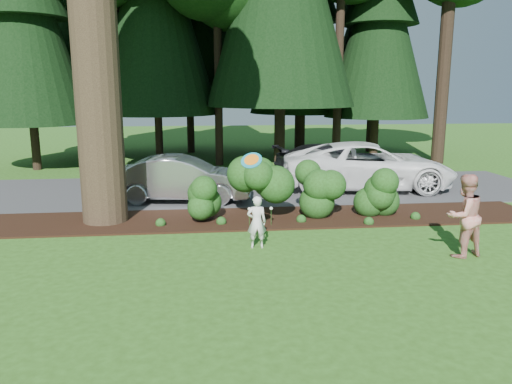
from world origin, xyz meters
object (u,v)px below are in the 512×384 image
(child, at_px, (257,222))
(car_dark_suv, at_px, (330,161))
(car_silver_wagon, at_px, (182,179))
(car_white_suv, at_px, (368,166))
(adult, at_px, (464,216))
(frisbee, at_px, (252,160))

(child, bearing_deg, car_dark_suv, -111.68)
(car_silver_wagon, distance_m, car_white_suv, 6.93)
(car_white_suv, relative_size, car_dark_suv, 1.32)
(car_dark_suv, height_order, child, car_dark_suv)
(car_dark_suv, xyz_separation_m, adult, (0.40, -10.26, 0.22))
(car_dark_suv, height_order, adult, adult)
(car_silver_wagon, relative_size, child, 3.61)
(car_white_suv, bearing_deg, car_silver_wagon, 106.94)
(child, height_order, frisbee, frisbee)
(car_white_suv, xyz_separation_m, adult, (-0.35, -7.55, 0.04))
(child, bearing_deg, frisbee, 52.30)
(frisbee, bearing_deg, car_white_suv, 52.75)
(car_dark_suv, xyz_separation_m, child, (-4.15, -9.16, -0.09))
(adult, distance_m, frisbee, 4.92)
(car_silver_wagon, distance_m, adult, 8.99)
(car_white_suv, bearing_deg, frisbee, 148.88)
(car_silver_wagon, xyz_separation_m, car_white_suv, (6.81, 1.30, 0.12))
(car_dark_suv, distance_m, child, 10.06)
(car_silver_wagon, xyz_separation_m, car_dark_suv, (6.07, 4.02, -0.06))
(child, relative_size, frisbee, 2.27)
(adult, relative_size, frisbee, 3.39)
(car_silver_wagon, distance_m, car_dark_suv, 7.28)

